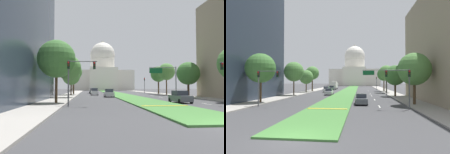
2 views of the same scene
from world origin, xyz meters
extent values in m
plane|color=#3D3D3F|center=(0.00, 62.53, 0.00)|extent=(275.15, 275.15, 0.00)
cube|color=#427A38|center=(0.00, 56.28, 0.07)|extent=(5.58, 112.56, 0.14)
cube|color=gold|center=(0.00, 12.33, 0.16)|extent=(5.03, 0.50, 0.04)
cube|color=silver|center=(6.82, 16.33, 0.00)|extent=(0.16, 2.40, 0.01)
cube|color=silver|center=(6.82, 25.74, 0.00)|extent=(0.16, 2.40, 0.01)
cube|color=silver|center=(6.82, 35.27, 0.00)|extent=(0.16, 2.40, 0.01)
cube|color=silver|center=(6.82, 42.20, 0.00)|extent=(0.16, 2.40, 0.01)
cube|color=silver|center=(6.82, 57.53, 0.00)|extent=(0.16, 2.40, 0.01)
cube|color=#9E9991|center=(-12.85, 50.03, 0.07)|extent=(4.00, 112.56, 0.15)
cube|color=#9E9991|center=(12.85, 50.03, 0.07)|extent=(4.00, 112.56, 0.15)
cube|color=silver|center=(0.00, 125.07, 5.73)|extent=(34.49, 18.12, 11.46)
cube|color=silver|center=(0.00, 114.01, 6.30)|extent=(15.18, 4.00, 12.60)
cylinder|color=silver|center=(0.00, 125.07, 14.86)|extent=(14.05, 14.05, 6.80)
sphere|color=silver|center=(0.00, 125.07, 20.81)|extent=(14.57, 14.57, 14.57)
cylinder|color=silver|center=(0.00, 125.07, 27.36)|extent=(1.80, 1.80, 3.00)
cylinder|color=#515456|center=(-10.35, 14.31, 2.60)|extent=(0.16, 0.16, 5.20)
cube|color=black|center=(-10.35, 14.31, 4.60)|extent=(0.28, 0.24, 0.84)
sphere|color=red|center=(-10.35, 14.17, 4.88)|extent=(0.18, 0.18, 0.18)
sphere|color=#4C380F|center=(-10.35, 14.17, 4.60)|extent=(0.18, 0.18, 0.18)
sphere|color=#0F4219|center=(-10.35, 14.17, 4.32)|extent=(0.18, 0.18, 0.18)
cylinder|color=#515456|center=(-8.75, 14.31, 5.05)|extent=(3.20, 0.10, 0.10)
cube|color=black|center=(-7.47, 14.31, 4.60)|extent=(0.28, 0.24, 0.84)
sphere|color=red|center=(-7.47, 14.17, 4.88)|extent=(0.18, 0.18, 0.18)
sphere|color=#4C380F|center=(-7.47, 14.17, 4.60)|extent=(0.18, 0.18, 0.18)
sphere|color=#0F4219|center=(-7.47, 14.17, 4.32)|extent=(0.18, 0.18, 0.18)
cube|color=black|center=(7.47, 13.81, 4.60)|extent=(0.28, 0.24, 0.84)
sphere|color=red|center=(7.47, 13.67, 4.88)|extent=(0.18, 0.18, 0.18)
sphere|color=#4C380F|center=(7.47, 13.67, 4.60)|extent=(0.18, 0.18, 0.18)
sphere|color=#0F4219|center=(7.47, 13.67, 4.32)|extent=(0.18, 0.18, 0.18)
cylinder|color=#515456|center=(10.35, 64.11, 2.60)|extent=(0.16, 0.16, 5.20)
cube|color=black|center=(10.35, 64.11, 4.60)|extent=(0.28, 0.24, 0.84)
sphere|color=red|center=(10.35, 63.97, 4.88)|extent=(0.18, 0.18, 0.18)
sphere|color=#4C380F|center=(10.35, 63.97, 4.60)|extent=(0.18, 0.18, 0.18)
sphere|color=#0F4219|center=(10.35, 63.97, 4.32)|extent=(0.18, 0.18, 0.18)
cylinder|color=#515456|center=(10.55, 36.46, 3.25)|extent=(0.20, 0.20, 6.50)
cylinder|color=#515456|center=(7.60, 36.46, 6.30)|extent=(5.89, 0.12, 0.12)
cube|color=#146033|center=(6.13, 36.41, 5.60)|extent=(2.80, 0.08, 1.10)
cylinder|color=#4C3823|center=(-12.21, 18.28, 2.21)|extent=(0.34, 0.34, 4.42)
sphere|color=#3D7033|center=(-12.21, 18.28, 5.76)|extent=(4.87, 4.87, 4.87)
cylinder|color=#4C3823|center=(-11.93, 33.26, 2.26)|extent=(0.29, 0.29, 4.52)
sphere|color=#4C7F3D|center=(-11.93, 33.26, 5.84)|extent=(4.77, 4.77, 4.77)
cylinder|color=#4C3823|center=(12.05, 33.66, 1.80)|extent=(0.43, 0.43, 3.61)
sphere|color=#3D7033|center=(12.05, 33.66, 4.89)|extent=(4.66, 4.66, 4.66)
cylinder|color=#4C3823|center=(-12.34, 45.27, 1.78)|extent=(0.32, 0.32, 3.56)
sphere|color=#4C7F3D|center=(-12.34, 45.27, 4.74)|extent=(4.30, 4.30, 4.30)
cylinder|color=#4C3823|center=(11.68, 45.95, 2.41)|extent=(0.32, 0.32, 4.81)
sphere|color=#4C7F3D|center=(11.68, 45.95, 6.00)|extent=(4.32, 4.32, 4.32)
cylinder|color=#4C3823|center=(-12.18, 52.04, 2.47)|extent=(0.41, 0.41, 4.93)
sphere|color=#4C7F3D|center=(-12.18, 52.04, 6.20)|extent=(4.61, 4.61, 4.61)
cylinder|color=#4C3823|center=(11.90, 53.58, 2.27)|extent=(0.41, 0.41, 4.54)
sphere|color=#3D7033|center=(11.90, 53.58, 5.77)|extent=(4.47, 4.47, 4.47)
cube|color=#4C5156|center=(4.24, 18.52, 0.62)|extent=(1.93, 4.21, 0.79)
cube|color=#282D38|center=(4.23, 18.69, 1.33)|extent=(1.63, 2.05, 0.65)
cylinder|color=black|center=(5.11, 16.94, 0.32)|extent=(0.25, 0.65, 0.64)
cylinder|color=black|center=(3.51, 16.87, 0.32)|extent=(0.25, 0.65, 0.64)
cylinder|color=black|center=(4.97, 20.17, 0.32)|extent=(0.25, 0.65, 0.64)
cylinder|color=black|center=(3.38, 20.11, 0.32)|extent=(0.25, 0.65, 0.64)
cube|color=#BCBCC1|center=(-3.86, 36.77, 0.63)|extent=(1.91, 4.36, 0.82)
cube|color=#282D38|center=(-3.85, 36.60, 1.38)|extent=(1.62, 2.12, 0.67)
cylinder|color=black|center=(-4.71, 38.45, 0.32)|extent=(0.24, 0.65, 0.64)
cylinder|color=black|center=(-3.11, 38.50, 0.32)|extent=(0.24, 0.65, 0.64)
cylinder|color=black|center=(-4.60, 35.04, 0.32)|extent=(0.24, 0.65, 0.64)
cylinder|color=black|center=(-3.00, 35.09, 0.32)|extent=(0.24, 0.65, 0.64)
cube|color=silver|center=(-6.59, 48.56, 0.66)|extent=(1.81, 4.56, 0.87)
cube|color=#282D38|center=(-6.59, 48.38, 1.45)|extent=(1.58, 2.19, 0.71)
cylinder|color=black|center=(-7.41, 50.37, 0.32)|extent=(0.23, 0.64, 0.64)
cylinder|color=black|center=(-5.80, 50.39, 0.32)|extent=(0.23, 0.64, 0.64)
cylinder|color=black|center=(-7.38, 46.73, 0.32)|extent=(0.23, 0.64, 0.64)
cylinder|color=black|center=(-5.77, 46.75, 0.32)|extent=(0.23, 0.64, 0.64)
cube|color=#4C5156|center=(-6.70, 60.80, 0.62)|extent=(2.00, 4.52, 0.81)
cube|color=#282D38|center=(-6.70, 60.63, 1.36)|extent=(1.69, 2.20, 0.66)
cylinder|color=black|center=(-7.47, 62.61, 0.32)|extent=(0.24, 0.65, 0.64)
cylinder|color=black|center=(-5.79, 62.55, 0.32)|extent=(0.24, 0.65, 0.64)
cylinder|color=black|center=(-7.60, 59.06, 0.32)|extent=(0.24, 0.65, 0.64)
cylinder|color=black|center=(-5.92, 59.00, 0.32)|extent=(0.24, 0.65, 0.64)
cube|color=silver|center=(-6.75, 69.23, 1.45)|extent=(2.30, 2.00, 2.20)
cube|color=silver|center=(-6.75, 66.03, 1.80)|extent=(2.30, 4.40, 2.80)
cylinder|color=black|center=(-7.80, 69.23, 0.45)|extent=(0.30, 0.90, 0.90)
cylinder|color=black|center=(-5.70, 69.23, 0.45)|extent=(0.30, 0.90, 0.90)
cylinder|color=black|center=(-7.80, 64.93, 0.45)|extent=(0.30, 0.90, 0.90)
cylinder|color=black|center=(-5.70, 64.93, 0.45)|extent=(0.30, 0.90, 0.90)
camera|label=1|loc=(-8.09, -12.18, 2.22)|focal=37.63mm
camera|label=2|loc=(4.16, -11.44, 3.74)|focal=30.63mm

